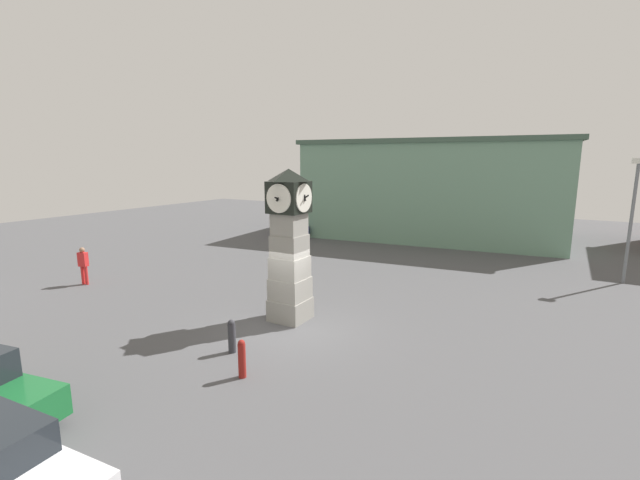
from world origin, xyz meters
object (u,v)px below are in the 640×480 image
object	(u,v)px
bollard_mid_row	(232,336)
bollard_near_tower	(242,358)
street_lamp_near_road	(632,211)
clock_tower	(290,247)
car_far_lot	(293,225)
pedestrian_by_cars	(83,263)

from	to	relation	value
bollard_mid_row	bollard_near_tower	bearing A→B (deg)	-39.30
street_lamp_near_road	clock_tower	bearing A→B (deg)	-133.15
clock_tower	bollard_mid_row	xyz separation A→B (m)	(-0.01, -3.04, -2.12)
car_far_lot	pedestrian_by_cars	xyz separation A→B (m)	(-0.74, -15.88, 0.24)
bollard_mid_row	pedestrian_by_cars	xyz separation A→B (m)	(-10.46, 2.01, 0.47)
street_lamp_near_road	bollard_near_tower	bearing A→B (deg)	-121.54
bollard_mid_row	car_far_lot	distance (m)	20.36
bollard_mid_row	car_far_lot	xyz separation A→B (m)	(-9.72, 17.89, 0.23)
bollard_near_tower	pedestrian_by_cars	xyz separation A→B (m)	(-11.68, 3.01, 0.46)
clock_tower	car_far_lot	xyz separation A→B (m)	(-9.73, 14.85, -1.88)
street_lamp_near_road	pedestrian_by_cars	bearing A→B (deg)	-149.56
pedestrian_by_cars	street_lamp_near_road	bearing A→B (deg)	30.44
bollard_near_tower	car_far_lot	bearing A→B (deg)	120.08
bollard_mid_row	car_far_lot	size ratio (longest dim) A/B	0.22
bollard_mid_row	pedestrian_by_cars	size ratio (longest dim) A/B	0.59
bollard_near_tower	pedestrian_by_cars	world-z (taller)	pedestrian_by_cars
street_lamp_near_road	bollard_mid_row	bearing A→B (deg)	-126.52
bollard_near_tower	street_lamp_near_road	xyz separation A→B (m)	(9.47, 15.44, 2.78)
bollard_near_tower	car_far_lot	world-z (taller)	car_far_lot
car_far_lot	street_lamp_near_road	xyz separation A→B (m)	(20.41, -3.45, 2.56)
car_far_lot	pedestrian_by_cars	distance (m)	15.90
pedestrian_by_cars	street_lamp_near_road	distance (m)	24.64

